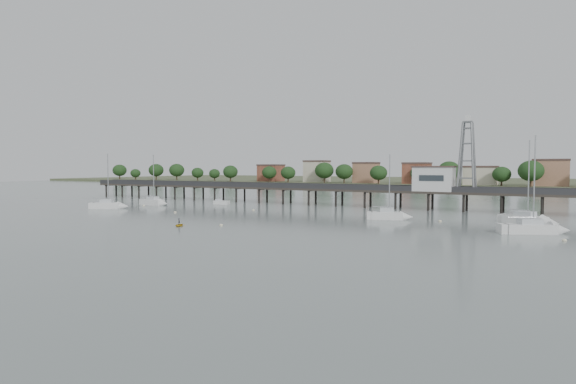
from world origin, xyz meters
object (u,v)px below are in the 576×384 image
pier (325,189)px  sailboat_e (534,221)px  lattice_tower (467,157)px  sailboat_d (540,229)px  sailboat_c (393,216)px  white_tender (221,202)px  yellow_dinghy (179,226)px  sailboat_b (156,202)px  sailboat_a (112,206)px

pier → sailboat_e: size_ratio=10.65×
lattice_tower → sailboat_d: size_ratio=1.09×
sailboat_e → sailboat_c: (-21.54, -3.45, 0.01)m
sailboat_c → white_tender: sailboat_c is taller
pier → yellow_dinghy: (-3.02, -46.85, -3.79)m
sailboat_e → sailboat_c: size_ratio=1.19×
pier → sailboat_b: (-35.35, -18.96, -3.15)m
sailboat_e → sailboat_a: size_ratio=1.12×
sailboat_d → white_tender: sailboat_d is taller
lattice_tower → sailboat_b: lattice_tower is taller
lattice_tower → sailboat_e: (12.97, -18.31, -10.46)m
sailboat_b → white_tender: sailboat_b is taller
yellow_dinghy → sailboat_d: bearing=-10.9°
pier → sailboat_c: 31.77m
sailboat_e → yellow_dinghy: (-47.50, -28.54, -0.64)m
sailboat_d → sailboat_a: 83.00m
sailboat_a → pier: bearing=7.4°
pier → sailboat_d: bearing=-32.4°
lattice_tower → sailboat_a: bearing=-156.2°
sailboat_a → white_tender: sailboat_a is taller
lattice_tower → white_tender: lattice_tower is taller
sailboat_d → sailboat_a: sailboat_d is taller
sailboat_c → sailboat_b: bearing=159.1°
lattice_tower → sailboat_d: lattice_tower is taller
sailboat_e → sailboat_d: (1.25, -10.73, -0.00)m
sailboat_b → sailboat_e: size_ratio=0.90×
lattice_tower → sailboat_a: lattice_tower is taller
pier → sailboat_c: sailboat_c is taller
yellow_dinghy → sailboat_a: bearing=123.3°
lattice_tower → sailboat_b: bearing=-164.2°
sailboat_c → sailboat_e: bearing=-9.0°
lattice_tower → sailboat_e: size_ratio=1.10×
lattice_tower → sailboat_c: bearing=-111.5°
sailboat_a → lattice_tower: bearing=-8.0°
sailboat_a → white_tender: size_ratio=3.17×
lattice_tower → white_tender: bearing=-170.7°
sailboat_c → yellow_dinghy: 36.11m
sailboat_e → sailboat_c: sailboat_e is taller
yellow_dinghy → white_tender: bearing=87.7°
sailboat_e → pier: bearing=-177.7°
sailboat_e → sailboat_a: 82.61m
lattice_tower → sailboat_b: (-66.85, -18.96, -10.46)m
sailboat_b → sailboat_d: size_ratio=0.89×
sailboat_e → lattice_tower: bearing=150.0°
pier → sailboat_d: sailboat_d is taller
lattice_tower → sailboat_e: lattice_tower is taller
sailboat_b → sailboat_c: sailboat_b is taller
sailboat_a → sailboat_c: bearing=-23.7°
sailboat_d → sailboat_a: size_ratio=1.13×
sailboat_e → sailboat_d: 10.80m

